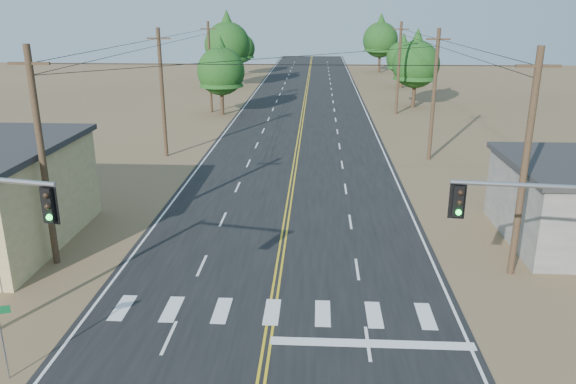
{
  "coord_description": "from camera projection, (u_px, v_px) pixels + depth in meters",
  "views": [
    {
      "loc": [
        1.67,
        -11.46,
        11.44
      ],
      "look_at": [
        0.39,
        12.59,
        3.5
      ],
      "focal_mm": 35.0,
      "sensor_mm": 36.0,
      "label": 1
    }
  ],
  "objects": [
    {
      "name": "utility_pole_left_far",
      "position": [
        210.0,
        67.0,
        62.77
      ],
      "size": [
        1.8,
        0.3,
        10.0
      ],
      "color": "#4C3826",
      "rests_on": "ground"
    },
    {
      "name": "utility_pole_right_mid",
      "position": [
        434.0,
        95.0,
        42.74
      ],
      "size": [
        1.8,
        0.3,
        10.0
      ],
      "color": "#4C3826",
      "rests_on": "ground"
    },
    {
      "name": "tree_left_near",
      "position": [
        221.0,
        66.0,
        61.25
      ],
      "size": [
        5.21,
        5.21,
        8.69
      ],
      "color": "#3F2D1E",
      "rests_on": "ground"
    },
    {
      "name": "tree_right_mid",
      "position": [
        403.0,
        54.0,
        82.16
      ],
      "size": [
        4.78,
        4.78,
        7.97
      ],
      "color": "#3F2D1E",
      "rests_on": "ground"
    },
    {
      "name": "signal_mast_right",
      "position": [
        573.0,
        250.0,
        16.96
      ],
      "size": [
        5.41,
        0.79,
        6.62
      ],
      "rotation": [
        0.0,
        0.0,
        -0.11
      ],
      "color": "gray",
      "rests_on": "ground"
    },
    {
      "name": "utility_pole_left_mid",
      "position": [
        162.0,
        92.0,
        43.81
      ],
      "size": [
        1.8,
        0.3,
        10.0
      ],
      "color": "#4C3826",
      "rests_on": "ground"
    },
    {
      "name": "tree_right_far",
      "position": [
        381.0,
        36.0,
        101.66
      ],
      "size": [
        6.33,
        6.33,
        10.55
      ],
      "color": "#3F2D1E",
      "rests_on": "ground"
    },
    {
      "name": "utility_pole_right_far",
      "position": [
        399.0,
        68.0,
        61.71
      ],
      "size": [
        1.8,
        0.3,
        10.0
      ],
      "color": "#4C3826",
      "rests_on": "ground"
    },
    {
      "name": "tree_left_mid",
      "position": [
        227.0,
        40.0,
        82.2
      ],
      "size": [
        6.7,
        6.7,
        11.17
      ],
      "color": "#3F2D1E",
      "rests_on": "ground"
    },
    {
      "name": "street_sign",
      "position": [
        1.0,
        331.0,
        17.64
      ],
      "size": [
        0.75,
        0.28,
        2.62
      ],
      "rotation": [
        0.0,
        0.0,
        0.33
      ],
      "color": "gray",
      "rests_on": "ground"
    },
    {
      "name": "tree_left_far",
      "position": [
        241.0,
        45.0,
        97.94
      ],
      "size": [
        5.02,
        5.02,
        8.37
      ],
      "color": "#3F2D1E",
      "rests_on": "ground"
    },
    {
      "name": "road",
      "position": [
        295.0,
        164.0,
        42.98
      ],
      "size": [
        15.0,
        200.0,
        0.02
      ],
      "primitive_type": "cube",
      "color": "black",
      "rests_on": "ground"
    },
    {
      "name": "utility_pole_left_near",
      "position": [
        42.0,
        157.0,
        24.84
      ],
      "size": [
        1.8,
        0.3,
        10.0
      ],
      "color": "#4C3826",
      "rests_on": "ground"
    },
    {
      "name": "utility_pole_right_near",
      "position": [
        525.0,
        164.0,
        23.78
      ],
      "size": [
        1.8,
        0.3,
        10.0
      ],
      "color": "#4C3826",
      "rests_on": "ground"
    },
    {
      "name": "tree_right_near",
      "position": [
        416.0,
        59.0,
        65.74
      ],
      "size": [
        5.53,
        5.53,
        9.21
      ],
      "color": "#3F2D1E",
      "rests_on": "ground"
    }
  ]
}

